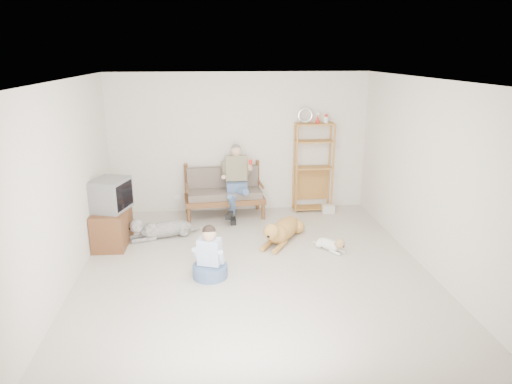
{
  "coord_description": "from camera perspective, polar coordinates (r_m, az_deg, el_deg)",
  "views": [
    {
      "loc": [
        -0.61,
        -5.98,
        3.03
      ],
      "look_at": [
        0.13,
        1.0,
        0.89
      ],
      "focal_mm": 32.0,
      "sensor_mm": 36.0,
      "label": 1
    }
  ],
  "objects": [
    {
      "name": "crt_tv",
      "position": [
        7.68,
        -17.69,
        -0.31
      ],
      "size": [
        0.65,
        0.73,
        0.51
      ],
      "rotation": [
        0.0,
        0.0,
        -0.3
      ],
      "color": "slate",
      "rests_on": "tv_stand"
    },
    {
      "name": "wall_right",
      "position": [
        6.95,
        20.75,
        1.87
      ],
      "size": [
        0.0,
        5.5,
        5.5
      ],
      "primitive_type": "plane",
      "rotation": [
        1.57,
        0.0,
        -1.57
      ],
      "color": "beige",
      "rests_on": "ground"
    },
    {
      "name": "wall_outlet",
      "position": [
        9.16,
        -9.79,
        -0.61
      ],
      "size": [
        0.12,
        0.02,
        0.08
      ],
      "primitive_type": "cube",
      "color": "white",
      "rests_on": "ground"
    },
    {
      "name": "child",
      "position": [
        6.48,
        -5.8,
        -8.26
      ],
      "size": [
        0.49,
        0.49,
        0.77
      ],
      "rotation": [
        0.0,
        0.0,
        -0.35
      ],
      "color": "#465C80",
      "rests_on": "ground"
    },
    {
      "name": "wall_front",
      "position": [
        3.7,
        4.19,
        -10.14
      ],
      "size": [
        5.0,
        0.0,
        5.0
      ],
      "primitive_type": "plane",
      "rotation": [
        -1.57,
        0.0,
        0.0
      ],
      "color": "beige",
      "rests_on": "ground"
    },
    {
      "name": "ceiling",
      "position": [
        6.02,
        -0.24,
        13.83
      ],
      "size": [
        5.5,
        5.5,
        0.0
      ],
      "primitive_type": "plane",
      "rotation": [
        3.14,
        0.0,
        0.0
      ],
      "color": "silver",
      "rests_on": "ground"
    },
    {
      "name": "golden_retriever",
      "position": [
        7.68,
        3.24,
        -4.83
      ],
      "size": [
        0.87,
        1.33,
        0.45
      ],
      "rotation": [
        0.0,
        0.0,
        -0.54
      ],
      "color": "#C38F43",
      "rests_on": "ground"
    },
    {
      "name": "tv_stand",
      "position": [
        7.86,
        -17.56,
        -4.17
      ],
      "size": [
        0.53,
        0.92,
        0.6
      ],
      "rotation": [
        0.0,
        0.0,
        -0.04
      ],
      "color": "brown",
      "rests_on": "ground"
    },
    {
      "name": "wall_back",
      "position": [
        8.92,
        -2.04,
        6.11
      ],
      "size": [
        5.0,
        0.0,
        5.0
      ],
      "primitive_type": "plane",
      "rotation": [
        1.57,
        0.0,
        0.0
      ],
      "color": "beige",
      "rests_on": "ground"
    },
    {
      "name": "man",
      "position": [
        8.54,
        -2.55,
        0.74
      ],
      "size": [
        0.53,
        0.76,
        1.23
      ],
      "color": "#465C80",
      "rests_on": "loveseat"
    },
    {
      "name": "terrier",
      "position": [
        7.42,
        9.44,
        -6.49
      ],
      "size": [
        0.43,
        0.57,
        0.25
      ],
      "rotation": [
        0.0,
        0.0,
        0.58
      ],
      "color": "white",
      "rests_on": "ground"
    },
    {
      "name": "wall_left",
      "position": [
        6.5,
        -22.73,
        0.63
      ],
      "size": [
        0.0,
        5.5,
        5.5
      ],
      "primitive_type": "plane",
      "rotation": [
        1.57,
        0.0,
        1.57
      ],
      "color": "beige",
      "rests_on": "ground"
    },
    {
      "name": "loveseat",
      "position": [
        8.79,
        -4.0,
        0.11
      ],
      "size": [
        1.55,
        0.81,
        0.95
      ],
      "rotation": [
        0.0,
        0.0,
        0.07
      ],
      "color": "brown",
      "rests_on": "ground"
    },
    {
      "name": "book_stack",
      "position": [
        9.15,
        9.0,
        -2.07
      ],
      "size": [
        0.25,
        0.19,
        0.15
      ],
      "primitive_type": "cube",
      "rotation": [
        0.0,
        0.0,
        -0.07
      ],
      "color": "white",
      "rests_on": "ground"
    },
    {
      "name": "etagere",
      "position": [
        9.03,
        7.16,
        3.2
      ],
      "size": [
        0.78,
        0.34,
        2.05
      ],
      "color": "#AE6C36",
      "rests_on": "ground"
    },
    {
      "name": "shaggy_dog",
      "position": [
        7.97,
        -11.94,
        -4.55
      ],
      "size": [
        1.26,
        0.56,
        0.39
      ],
      "rotation": [
        0.0,
        0.0,
        -1.27
      ],
      "color": "silver",
      "rests_on": "ground"
    },
    {
      "name": "floor",
      "position": [
        6.74,
        -0.21,
        -9.76
      ],
      "size": [
        5.5,
        5.5,
        0.0
      ],
      "primitive_type": "plane",
      "color": "beige",
      "rests_on": "ground"
    }
  ]
}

